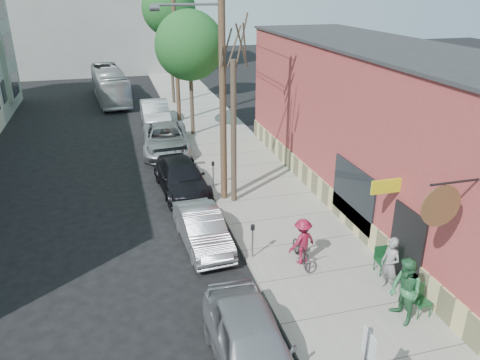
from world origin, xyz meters
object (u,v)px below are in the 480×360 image
object	(u,v)px
car_2	(181,177)
utility_pole_near	(221,78)
tree_leafy_far	(169,9)
tree_bare	(234,134)
patron_grey	(390,264)
parking_meter_near	(253,236)
patio_chair_a	(383,261)
patio_chair_b	(421,301)
car_1	(202,229)
patron_green	(405,291)
car_0	(252,346)
bus	(110,85)
car_4	(155,113)
tree_leafy_mid	(189,46)
car_3	(166,139)
parking_meter_far	(213,170)
cyclist	(302,241)

from	to	relation	value
car_2	utility_pole_near	bearing A→B (deg)	-46.38
tree_leafy_far	tree_bare	bearing A→B (deg)	-90.00
patron_grey	tree_leafy_far	bearing A→B (deg)	174.90
tree_leafy_far	parking_meter_near	bearing A→B (deg)	-91.35
patio_chair_a	patron_grey	distance (m)	1.00
patio_chair_b	car_1	xyz separation A→B (m)	(-5.17, 5.65, 0.08)
tree_leafy_far	patron_green	size ratio (longest dim) A/B	4.55
patron_green	car_0	world-z (taller)	patron_green
tree_bare	bus	bearing A→B (deg)	102.56
car_1	car_4	bearing A→B (deg)	86.51
patio_chair_a	tree_bare	bearing A→B (deg)	117.58
car_2	car_1	bearing A→B (deg)	-93.80
car_0	car_4	bearing A→B (deg)	90.63
utility_pole_near	car_0	xyz separation A→B (m)	(-1.62, -9.76, -4.62)
utility_pole_near	car_0	bearing A→B (deg)	-99.41
utility_pole_near	car_4	bearing A→B (deg)	97.07
tree_bare	patio_chair_a	bearing A→B (deg)	-63.85
parking_meter_near	patio_chair_a	distance (m)	4.34
patio_chair_b	patron_grey	world-z (taller)	patron_grey
patio_chair_a	patron_green	xyz separation A→B (m)	(-0.75, -2.24, 0.54)
tree_leafy_mid	car_1	distance (m)	14.23
car_4	bus	bearing A→B (deg)	108.92
patio_chair_a	car_4	world-z (taller)	car_4
utility_pole_near	tree_leafy_far	size ratio (longest dim) A/B	1.12
tree_leafy_mid	car_3	bearing A→B (deg)	-127.35
parking_meter_near	utility_pole_near	size ratio (longest dim) A/B	0.12
tree_leafy_far	patron_green	bearing A→B (deg)	-84.81
patio_chair_b	parking_meter_near	bearing A→B (deg)	120.89
parking_meter_near	tree_bare	xyz separation A→B (m)	(0.55, 4.60, 2.17)
utility_pole_near	tree_leafy_far	bearing A→B (deg)	88.72
parking_meter_far	car_0	bearing A→B (deg)	-97.62
patron_grey	car_2	bearing A→B (deg)	-163.57
tree_leafy_mid	parking_meter_near	bearing A→B (deg)	-92.14
car_1	patio_chair_a	bearing A→B (deg)	-37.24
tree_leafy_far	car_1	world-z (taller)	tree_leafy_far
patron_green	bus	distance (m)	31.06
patio_chair_b	cyclist	xyz separation A→B (m)	(-2.22, 3.41, 0.37)
parking_meter_near	cyclist	world-z (taller)	cyclist
tree_leafy_far	patron_green	world-z (taller)	tree_leafy_far
patron_green	car_3	world-z (taller)	patron_green
patron_green	cyclist	world-z (taller)	patron_green
patron_grey	patio_chair_b	bearing A→B (deg)	-0.67
patron_green	cyclist	distance (m)	3.85
parking_meter_far	car_3	size ratio (longest dim) A/B	0.23
patio_chair_a	patio_chair_b	distance (m)	2.14
tree_bare	cyclist	xyz separation A→B (m)	(0.95, -5.36, -2.20)
cyclist	utility_pole_near	bearing A→B (deg)	-95.10
utility_pole_near	patron_green	xyz separation A→B (m)	(2.91, -9.24, -4.27)
patron_grey	parking_meter_far	bearing A→B (deg)	-170.61
car_1	bus	bearing A→B (deg)	92.93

